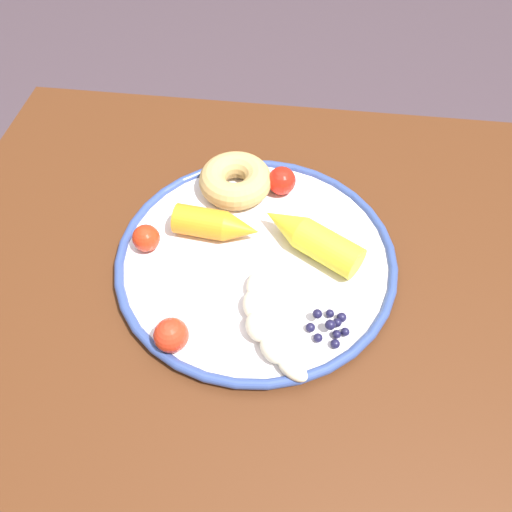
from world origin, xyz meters
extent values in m
plane|color=#40323A|center=(0.00, 0.00, 0.00)|extent=(6.00, 6.00, 0.00)
cube|color=#4A2511|center=(0.00, 0.00, 0.71)|extent=(0.94, 0.72, 0.03)
cube|color=#512311|center=(-0.41, -0.30, 0.35)|extent=(0.05, 0.05, 0.70)
cube|color=#512311|center=(0.41, -0.30, 0.35)|extent=(0.05, 0.05, 0.70)
cylinder|color=white|center=(0.04, -0.02, 0.74)|extent=(0.34, 0.34, 0.01)
torus|color=#314586|center=(0.04, -0.02, 0.74)|extent=(0.36, 0.36, 0.01)
ellipsoid|color=beige|center=(0.03, 0.03, 0.75)|extent=(0.02, 0.04, 0.02)
ellipsoid|color=beige|center=(0.03, 0.06, 0.75)|extent=(0.03, 0.04, 0.02)
ellipsoid|color=beige|center=(0.02, 0.09, 0.76)|extent=(0.04, 0.05, 0.03)
ellipsoid|color=beige|center=(0.00, 0.11, 0.75)|extent=(0.04, 0.04, 0.02)
ellipsoid|color=beige|center=(-0.02, 0.13, 0.75)|extent=(0.04, 0.04, 0.02)
cylinder|color=orange|center=(0.11, -0.05, 0.76)|extent=(0.07, 0.05, 0.04)
cone|color=orange|center=(0.06, -0.05, 0.76)|extent=(0.05, 0.04, 0.04)
cylinder|color=yellow|center=(-0.05, -0.03, 0.76)|extent=(0.09, 0.08, 0.04)
cone|color=yellow|center=(0.01, -0.07, 0.76)|extent=(0.07, 0.06, 0.04)
torus|color=tan|center=(0.08, -0.14, 0.76)|extent=(0.14, 0.14, 0.04)
sphere|color=#191638|center=(-0.07, 0.06, 0.75)|extent=(0.01, 0.01, 0.01)
sphere|color=#191638|center=(-0.08, 0.08, 0.75)|extent=(0.01, 0.01, 0.01)
sphere|color=#191638|center=(-0.07, 0.08, 0.75)|extent=(0.01, 0.01, 0.01)
sphere|color=#191638|center=(-0.05, 0.09, 0.75)|extent=(0.01, 0.01, 0.01)
sphere|color=#191638|center=(-0.06, 0.05, 0.75)|extent=(0.01, 0.01, 0.01)
sphere|color=#191638|center=(-0.04, 0.07, 0.75)|extent=(0.01, 0.01, 0.01)
sphere|color=#191638|center=(-0.07, 0.06, 0.75)|extent=(0.01, 0.01, 0.01)
sphere|color=#191638|center=(-0.07, 0.09, 0.75)|extent=(0.01, 0.01, 0.01)
sphere|color=#191638|center=(-0.04, 0.06, 0.76)|extent=(0.01, 0.01, 0.01)
sphere|color=#191638|center=(-0.06, 0.07, 0.76)|extent=(0.01, 0.01, 0.01)
sphere|color=red|center=(0.11, 0.11, 0.76)|extent=(0.04, 0.04, 0.04)
sphere|color=red|center=(0.18, -0.02, 0.76)|extent=(0.03, 0.03, 0.03)
sphere|color=red|center=(0.01, -0.14, 0.76)|extent=(0.04, 0.04, 0.04)
camera|label=1|loc=(-0.01, 0.36, 1.24)|focal=35.02mm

